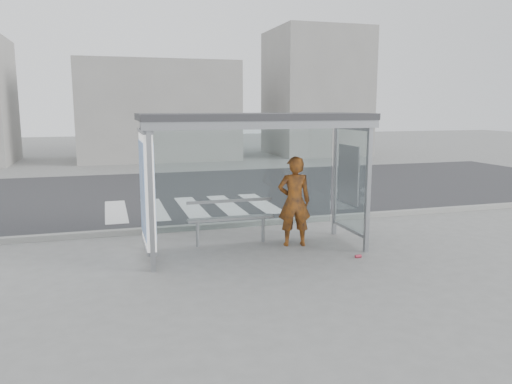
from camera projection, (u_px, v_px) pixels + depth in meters
The scene contains 10 objects.
ground at pixel (255, 250), 9.63m from camera, with size 80.00×80.00×0.00m, color slate.
road at pixel (194, 192), 16.24m from camera, with size 30.00×10.00×0.01m, color #2C2C2E.
curb at pixel (231, 225), 11.46m from camera, with size 30.00×0.18×0.12m, color gray.
crosswalk at pixel (191, 207), 13.74m from camera, with size 4.55×3.00×0.00m.
bus_shelter at pixel (235, 148), 9.25m from camera, with size 4.25×1.65×2.62m.
building_center at pixel (157, 111), 26.19m from camera, with size 8.00×5.00×5.00m, color gray.
building_right at pixel (316, 93), 28.58m from camera, with size 5.00×5.00×7.00m, color gray.
person at pixel (294, 201), 9.83m from camera, with size 0.65×0.43×1.79m, color red.
bench at pixel (231, 218), 10.00m from camera, with size 1.74×0.22×0.90m.
soda_can at pixel (358, 256), 9.14m from camera, with size 0.06×0.06×0.11m, color #C4394F.
Camera 1 is at (-2.66, -8.91, 2.75)m, focal length 35.00 mm.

